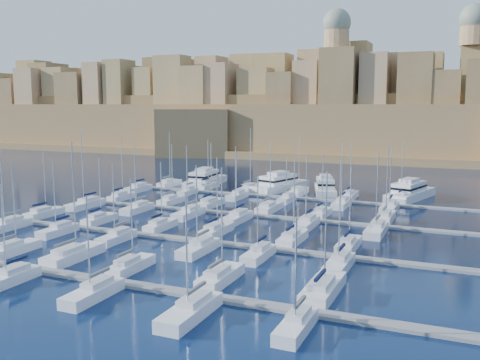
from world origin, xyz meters
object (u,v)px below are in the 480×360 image
at_px(motor_yacht_d, 410,192).
at_px(motor_yacht_c, 325,187).
at_px(sailboat_4, 220,277).
at_px(motor_yacht_a, 205,179).
at_px(sailboat_2, 73,254).
at_px(motor_yacht_b, 280,184).

bearing_deg(motor_yacht_d, motor_yacht_c, -176.29).
xyz_separation_m(sailboat_4, motor_yacht_a, (-37.96, 70.94, 0.98)).
xyz_separation_m(sailboat_2, motor_yacht_b, (6.88, 70.40, 0.94)).
bearing_deg(motor_yacht_b, motor_yacht_d, -0.55).
xyz_separation_m(sailboat_2, motor_yacht_a, (-14.53, 70.31, 0.94)).
xyz_separation_m(sailboat_4, motor_yacht_b, (-16.55, 71.03, 0.98)).
height_order(sailboat_4, motor_yacht_d, sailboat_4).
bearing_deg(motor_yacht_a, sailboat_4, -61.85).
bearing_deg(sailboat_4, motor_yacht_b, 103.12).
bearing_deg(motor_yacht_b, motor_yacht_a, -179.76).
relative_size(sailboat_4, motor_yacht_c, 0.91).
bearing_deg(motor_yacht_b, sailboat_4, -76.88).
height_order(motor_yacht_c, motor_yacht_d, same).
bearing_deg(sailboat_4, motor_yacht_d, 77.57).
bearing_deg(sailboat_2, sailboat_4, -1.54).
bearing_deg(motor_yacht_a, motor_yacht_d, -0.24).
distance_m(sailboat_2, motor_yacht_d, 80.22).
height_order(motor_yacht_b, motor_yacht_d, same).
distance_m(sailboat_2, motor_yacht_a, 71.80).
distance_m(sailboat_4, motor_yacht_d, 72.42).
bearing_deg(motor_yacht_c, motor_yacht_a, 177.44).
distance_m(motor_yacht_a, motor_yacht_c, 33.73).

